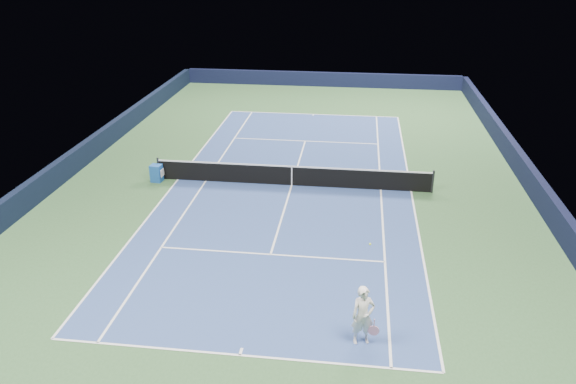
# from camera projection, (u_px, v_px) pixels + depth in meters

# --- Properties ---
(ground) EXTENTS (40.00, 40.00, 0.00)m
(ground) POSITION_uv_depth(u_px,v_px,m) (292.00, 185.00, 26.18)
(ground) COLOR #2F522D
(ground) RESTS_ON ground
(wall_far) EXTENTS (22.00, 0.35, 1.10)m
(wall_far) POSITION_uv_depth(u_px,v_px,m) (322.00, 79.00, 43.91)
(wall_far) COLOR black
(wall_far) RESTS_ON ground
(wall_right) EXTENTS (0.35, 40.00, 1.10)m
(wall_right) POSITION_uv_depth(u_px,v_px,m) (535.00, 186.00, 24.71)
(wall_right) COLOR black
(wall_right) RESTS_ON ground
(wall_left) EXTENTS (0.35, 40.00, 1.10)m
(wall_left) POSITION_uv_depth(u_px,v_px,m) (71.00, 164.00, 27.21)
(wall_left) COLOR black
(wall_left) RESTS_ON ground
(court_surface) EXTENTS (10.97, 23.77, 0.01)m
(court_surface) POSITION_uv_depth(u_px,v_px,m) (292.00, 185.00, 26.18)
(court_surface) COLOR navy
(court_surface) RESTS_ON ground
(baseline_far) EXTENTS (10.97, 0.08, 0.00)m
(baseline_far) POSITION_uv_depth(u_px,v_px,m) (313.00, 114.00, 36.94)
(baseline_far) COLOR white
(baseline_far) RESTS_ON ground
(baseline_near) EXTENTS (10.97, 0.08, 0.00)m
(baseline_near) POSITION_uv_depth(u_px,v_px,m) (240.00, 355.00, 15.42)
(baseline_near) COLOR white
(baseline_near) RESTS_ON ground
(sideline_doubles_right) EXTENTS (0.08, 23.77, 0.00)m
(sideline_doubles_right) POSITION_uv_depth(u_px,v_px,m) (411.00, 191.00, 25.55)
(sideline_doubles_right) COLOR white
(sideline_doubles_right) RESTS_ON ground
(sideline_doubles_left) EXTENTS (0.08, 23.77, 0.00)m
(sideline_doubles_left) POSITION_uv_depth(u_px,v_px,m) (178.00, 179.00, 26.81)
(sideline_doubles_left) COLOR white
(sideline_doubles_left) RESTS_ON ground
(sideline_singles_right) EXTENTS (0.08, 23.77, 0.00)m
(sideline_singles_right) POSITION_uv_depth(u_px,v_px,m) (381.00, 190.00, 25.71)
(sideline_singles_right) COLOR white
(sideline_singles_right) RESTS_ON ground
(sideline_singles_left) EXTENTS (0.08, 23.77, 0.00)m
(sideline_singles_left) POSITION_uv_depth(u_px,v_px,m) (206.00, 181.00, 26.66)
(sideline_singles_left) COLOR white
(sideline_singles_left) RESTS_ON ground
(service_line_far) EXTENTS (8.23, 0.08, 0.00)m
(service_line_far) POSITION_uv_depth(u_px,v_px,m) (305.00, 141.00, 31.98)
(service_line_far) COLOR white
(service_line_far) RESTS_ON ground
(service_line_near) EXTENTS (8.23, 0.08, 0.00)m
(service_line_near) POSITION_uv_depth(u_px,v_px,m) (271.00, 254.00, 20.38)
(service_line_near) COLOR white
(service_line_near) RESTS_ON ground
(center_service_line) EXTENTS (0.08, 12.80, 0.00)m
(center_service_line) POSITION_uv_depth(u_px,v_px,m) (292.00, 185.00, 26.18)
(center_service_line) COLOR white
(center_service_line) RESTS_ON ground
(center_mark_far) EXTENTS (0.08, 0.30, 0.00)m
(center_mark_far) POSITION_uv_depth(u_px,v_px,m) (313.00, 115.00, 36.81)
(center_mark_far) COLOR white
(center_mark_far) RESTS_ON ground
(center_mark_near) EXTENTS (0.08, 0.30, 0.00)m
(center_mark_near) POSITION_uv_depth(u_px,v_px,m) (241.00, 352.00, 15.55)
(center_mark_near) COLOR white
(center_mark_near) RESTS_ON ground
(tennis_net) EXTENTS (12.90, 0.10, 1.07)m
(tennis_net) POSITION_uv_depth(u_px,v_px,m) (292.00, 175.00, 25.98)
(tennis_net) COLOR black
(tennis_net) RESTS_ON ground
(sponsor_cube) EXTENTS (0.59, 0.51, 0.82)m
(sponsor_cube) POSITION_uv_depth(u_px,v_px,m) (157.00, 173.00, 26.47)
(sponsor_cube) COLOR #1B51A6
(sponsor_cube) RESTS_ON ground
(tennis_player) EXTENTS (0.86, 1.33, 2.65)m
(tennis_player) POSITION_uv_depth(u_px,v_px,m) (363.00, 316.00, 15.58)
(tennis_player) COLOR white
(tennis_player) RESTS_ON ground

